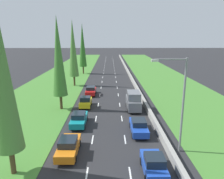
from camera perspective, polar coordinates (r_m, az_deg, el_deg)
The scene contains 17 objects.
ground_plane at distance 60.84m, azimuth -0.76°, elevation 3.83°, with size 300.00×300.00×0.00m, color #28282B.
grass_verge_left at distance 62.16m, azimuth -12.53°, elevation 3.73°, with size 14.00×140.00×0.04m, color #478433.
grass_verge_right at distance 62.48m, azimuth 12.55°, elevation 3.78°, with size 14.00×140.00×0.04m, color #478433.
median_barrier at distance 61.02m, azimuth 4.62°, elevation 4.22°, with size 0.44×120.00×0.85m, color #9E9B93.
lane_markings at distance 60.84m, azimuth -0.76°, elevation 3.84°, with size 3.64×116.00×0.01m.
blue_hatchback_right_lane at distance 18.30m, azimuth 11.11°, elevation -19.13°, with size 1.74×3.90×1.72m.
blue_sedan_right_lane at distance 24.82m, azimuth 7.14°, elevation -9.73°, with size 1.82×4.50×1.64m.
grey_van_right_lane at distance 32.10m, azimuth 5.75°, elevation -3.01°, with size 1.96×4.90×2.82m.
orange_sedan_left_lane at distance 20.93m, azimuth -11.58°, elevation -14.69°, with size 1.82×4.50×1.64m.
teal_sedan_left_lane at distance 27.00m, azimuth -8.86°, elevation -7.78°, with size 1.82×4.50×1.64m.
yellow_hatchback_left_lane at distance 33.56m, azimuth -7.09°, elevation -3.29°, with size 1.74×3.90×1.72m.
red_sedan_left_lane at distance 40.41m, azimuth -5.70°, elevation -0.30°, with size 1.82×4.50×1.64m.
poplar_tree_nearest at distance 17.21m, azimuth -27.64°, elevation 4.56°, with size 2.17×2.17×14.72m.
poplar_tree_second at distance 31.92m, azimuth -14.19°, elevation 8.50°, with size 2.14×2.14×13.75m.
poplar_tree_third at distance 47.50m, azimuth -10.42°, elevation 10.73°, with size 2.16×2.16×14.34m.
poplar_tree_fourth at distance 63.19m, azimuth -7.91°, elevation 11.70°, with size 2.16×2.16×14.59m.
street_light_mast at distance 20.28m, azimuth 17.71°, elevation -2.50°, with size 3.20×0.28×9.00m.
Camera 1 is at (0.10, 0.12, 10.77)m, focal length 34.09 mm.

